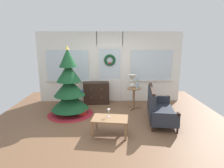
{
  "coord_description": "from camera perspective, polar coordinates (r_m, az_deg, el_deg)",
  "views": [
    {
      "loc": [
        -0.06,
        -4.7,
        2.2
      ],
      "look_at": [
        0.05,
        0.55,
        1.0
      ],
      "focal_mm": 29.83,
      "sensor_mm": 36.0,
      "label": 1
    }
  ],
  "objects": [
    {
      "name": "side_table",
      "position": [
        6.23,
        6.7,
        -3.04
      ],
      "size": [
        0.5,
        0.48,
        0.7
      ],
      "color": "#8E6642",
      "rests_on": "ground"
    },
    {
      "name": "gift_box",
      "position": [
        5.76,
        -8.95,
        -8.59
      ],
      "size": [
        0.21,
        0.19,
        0.21
      ],
      "primitive_type": "cube",
      "color": "red",
      "rests_on": "ground"
    },
    {
      "name": "dresser_cabinet",
      "position": [
        6.75,
        -4.81,
        -2.73
      ],
      "size": [
        0.93,
        0.49,
        0.78
      ],
      "color": "black",
      "rests_on": "ground"
    },
    {
      "name": "back_wall_with_door",
      "position": [
        6.84,
        -0.68,
        5.17
      ],
      "size": [
        5.2,
        0.19,
        2.55
      ],
      "color": "white",
      "rests_on": "ground"
    },
    {
      "name": "ground_plane",
      "position": [
        5.18,
        -0.44,
        -12.22
      ],
      "size": [
        6.76,
        6.76,
        0.0
      ],
      "primitive_type": "plane",
      "color": "brown"
    },
    {
      "name": "flower_vase",
      "position": [
        6.11,
        7.79,
        -0.28
      ],
      "size": [
        0.11,
        0.1,
        0.35
      ],
      "color": "#99ADBC",
      "rests_on": "side_table"
    },
    {
      "name": "settee_sofa",
      "position": [
        5.43,
        13.89,
        -7.15
      ],
      "size": [
        0.91,
        1.61,
        0.96
      ],
      "color": "black",
      "rests_on": "ground"
    },
    {
      "name": "coffee_table",
      "position": [
        4.52,
        -0.57,
        -11.13
      ],
      "size": [
        0.9,
        0.63,
        0.42
      ],
      "color": "#8E6642",
      "rests_on": "ground"
    },
    {
      "name": "christmas_tree",
      "position": [
        5.77,
        -12.92,
        -1.91
      ],
      "size": [
        1.4,
        1.4,
        2.09
      ],
      "color": "#4C331E",
      "rests_on": "ground"
    },
    {
      "name": "table_lamp",
      "position": [
        6.15,
        6.22,
        1.45
      ],
      "size": [
        0.28,
        0.28,
        0.44
      ],
      "color": "silver",
      "rests_on": "side_table"
    },
    {
      "name": "wine_glass",
      "position": [
        4.53,
        -1.0,
        -8.26
      ],
      "size": [
        0.08,
        0.08,
        0.2
      ],
      "color": "silver",
      "rests_on": "coffee_table"
    }
  ]
}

